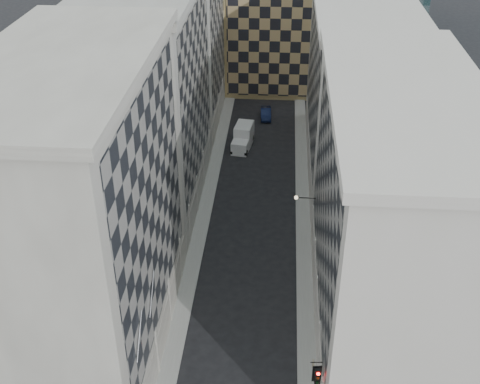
% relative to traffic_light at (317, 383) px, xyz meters
% --- Properties ---
extents(sidewalk_west, '(1.50, 100.00, 0.15)m').
position_rel_traffic_light_xyz_m(sidewalk_west, '(-10.83, 25.24, -3.66)').
color(sidewalk_west, gray).
rests_on(sidewalk_west, ground).
extents(sidewalk_east, '(1.50, 100.00, 0.15)m').
position_rel_traffic_light_xyz_m(sidewalk_east, '(-0.33, 25.24, -3.66)').
color(sidewalk_east, gray).
rests_on(sidewalk_east, ground).
extents(bldg_left_a, '(10.80, 22.80, 23.70)m').
position_rel_traffic_light_xyz_m(bldg_left_a, '(-16.46, 6.24, 8.09)').
color(bldg_left_a, gray).
rests_on(bldg_left_a, ground).
extents(bldg_left_b, '(10.80, 22.80, 22.70)m').
position_rel_traffic_light_xyz_m(bldg_left_b, '(-16.46, 28.24, 7.59)').
color(bldg_left_b, gray).
rests_on(bldg_left_b, ground).
extents(bldg_left_c, '(10.80, 22.80, 21.70)m').
position_rel_traffic_light_xyz_m(bldg_left_c, '(-16.46, 50.24, 7.09)').
color(bldg_left_c, gray).
rests_on(bldg_left_c, ground).
extents(bldg_right_a, '(10.80, 26.80, 20.70)m').
position_rel_traffic_light_xyz_m(bldg_right_a, '(5.30, 10.24, 6.59)').
color(bldg_right_a, beige).
rests_on(bldg_right_a, ground).
extents(bldg_right_b, '(10.80, 28.80, 19.70)m').
position_rel_traffic_light_xyz_m(bldg_right_b, '(5.32, 37.24, 6.12)').
color(bldg_right_b, beige).
rests_on(bldg_right_b, ground).
extents(tan_block, '(16.80, 14.80, 18.80)m').
position_rel_traffic_light_xyz_m(tan_block, '(-3.58, 63.13, 5.71)').
color(tan_block, tan).
rests_on(tan_block, ground).
extents(flagpoles_left, '(0.10, 6.33, 2.33)m').
position_rel_traffic_light_xyz_m(flagpoles_left, '(-11.48, 1.24, 4.27)').
color(flagpoles_left, gray).
rests_on(flagpoles_left, ground).
extents(bracket_lamp, '(1.98, 0.36, 0.36)m').
position_rel_traffic_light_xyz_m(bracket_lamp, '(-1.20, 19.24, 2.47)').
color(bracket_lamp, black).
rests_on(bracket_lamp, ground).
extents(traffic_light, '(0.63, 0.57, 5.00)m').
position_rel_traffic_light_xyz_m(traffic_light, '(0.00, 0.00, 0.00)').
color(traffic_light, black).
rests_on(traffic_light, sidewalk_east).
extents(box_truck, '(2.75, 5.34, 2.80)m').
position_rel_traffic_light_xyz_m(box_truck, '(-7.78, 40.86, -2.51)').
color(box_truck, silver).
rests_on(box_truck, ground).
extents(dark_car, '(1.67, 4.17, 1.35)m').
position_rel_traffic_light_xyz_m(dark_car, '(-5.18, 49.80, -3.06)').
color(dark_car, '#10193B').
rests_on(dark_car, ground).
extents(shop_sign, '(0.87, 0.76, 0.84)m').
position_rel_traffic_light_xyz_m(shop_sign, '(-0.16, 1.36, 0.10)').
color(shop_sign, black).
rests_on(shop_sign, ground).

